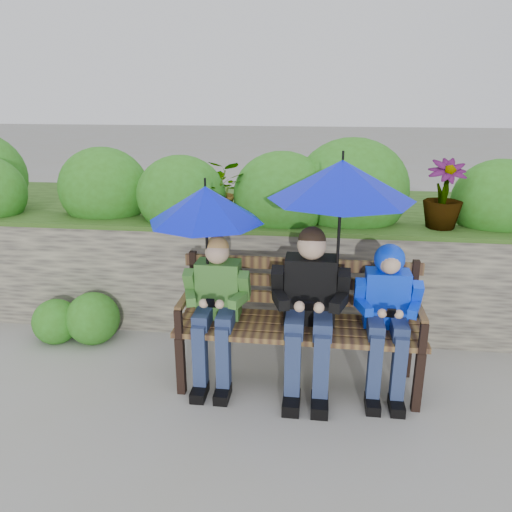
# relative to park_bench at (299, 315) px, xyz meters

# --- Properties ---
(ground) EXTENTS (60.00, 60.00, 0.00)m
(ground) POSITION_rel_park_bench_xyz_m (-0.35, 0.07, -0.55)
(ground) COLOR gray
(ground) RESTS_ON ground
(garden_backdrop) EXTENTS (8.00, 2.86, 1.83)m
(garden_backdrop) POSITION_rel_park_bench_xyz_m (-0.42, 1.65, 0.11)
(garden_backdrop) COLOR #46423D
(garden_backdrop) RESTS_ON ground
(park_bench) EXTENTS (1.84, 0.54, 0.97)m
(park_bench) POSITION_rel_park_bench_xyz_m (0.00, 0.00, 0.00)
(park_bench) COLOR black
(park_bench) RESTS_ON ground
(boy_left) EXTENTS (0.49, 0.57, 1.15)m
(boy_left) POSITION_rel_park_bench_xyz_m (-0.62, -0.09, 0.10)
(boy_left) COLOR #326B1B
(boy_left) RESTS_ON ground
(boy_middle) EXTENTS (0.57, 0.66, 1.25)m
(boy_middle) POSITION_rel_park_bench_xyz_m (0.08, -0.10, 0.14)
(boy_middle) COLOR black
(boy_middle) RESTS_ON ground
(boy_right) EXTENTS (0.48, 0.58, 1.13)m
(boy_right) POSITION_rel_park_bench_xyz_m (0.64, -0.07, 0.13)
(boy_right) COLOR blue
(boy_right) RESTS_ON ground
(umbrella_left) EXTENTS (0.85, 0.85, 0.87)m
(umbrella_left) POSITION_rel_park_bench_xyz_m (-0.69, -0.04, 0.85)
(umbrella_left) COLOR #0412D2
(umbrella_left) RESTS_ON ground
(umbrella_right) EXTENTS (1.01, 1.01, 1.06)m
(umbrella_right) POSITION_rel_park_bench_xyz_m (0.26, -0.08, 1.05)
(umbrella_right) COLOR #0412D2
(umbrella_right) RESTS_ON ground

